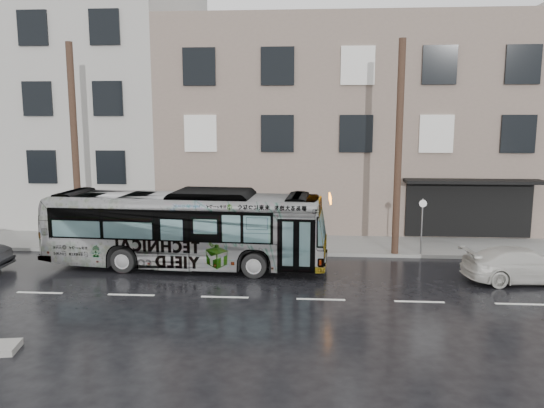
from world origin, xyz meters
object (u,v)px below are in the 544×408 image
(utility_pole_rear, at_px, (75,148))
(sign_post, at_px, (422,226))
(white_sedan, at_px, (523,265))
(utility_pole_front, at_px, (399,149))
(bus, at_px, (186,229))

(utility_pole_rear, relative_size, sign_post, 3.75)
(utility_pole_rear, relative_size, white_sedan, 2.08)
(utility_pole_front, distance_m, sign_post, 3.48)
(bus, bearing_deg, utility_pole_rear, 71.11)
(utility_pole_front, bearing_deg, sign_post, 0.00)
(white_sedan, bearing_deg, utility_pole_front, 44.13)
(sign_post, xyz_separation_m, bus, (-9.73, -2.22, 0.22))
(utility_pole_rear, distance_m, bus, 6.58)
(utility_pole_rear, distance_m, white_sedan, 18.82)
(utility_pole_rear, distance_m, sign_post, 15.46)
(utility_pole_front, height_order, bus, utility_pole_front)
(utility_pole_front, distance_m, utility_pole_rear, 14.00)
(utility_pole_rear, bearing_deg, white_sedan, -10.33)
(white_sedan, bearing_deg, bus, 78.18)
(sign_post, height_order, bus, bus)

